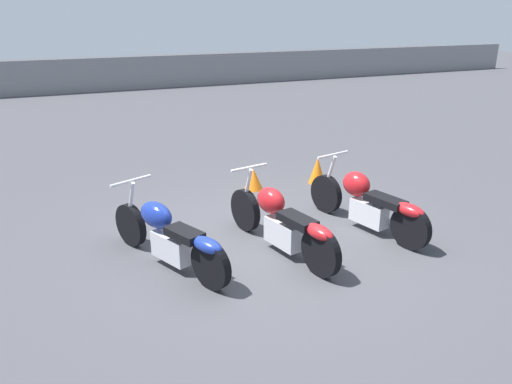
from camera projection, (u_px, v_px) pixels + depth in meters
ground_plane at (263, 243)px, 6.65m from camera, size 60.00×60.00×0.00m
fence_back at (107, 75)px, 18.81m from camera, size 40.00×0.04×1.24m
motorcycle_slot_0 at (169, 236)px, 5.94m from camera, size 1.01×2.02×0.94m
motorcycle_slot_1 at (282, 222)px, 6.29m from camera, size 0.71×2.15×0.96m
motorcycle_slot_2 at (368, 203)px, 6.94m from camera, size 0.75×2.12×0.95m
traffic_cone_near at (254, 179)px, 8.60m from camera, size 0.33×0.33×0.37m
traffic_cone_far at (317, 170)px, 8.89m from camera, size 0.30×0.30×0.47m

